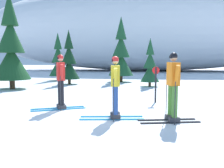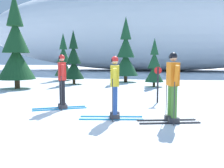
% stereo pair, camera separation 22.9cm
% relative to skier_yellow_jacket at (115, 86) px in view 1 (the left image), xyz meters
% --- Properties ---
extents(ground_plane, '(120.00, 120.00, 0.00)m').
position_rel_skier_yellow_jacket_xyz_m(ground_plane, '(-0.50, 0.35, -0.93)').
color(ground_plane, white).
extents(skier_yellow_jacket, '(1.85, 0.82, 1.76)m').
position_rel_skier_yellow_jacket_xyz_m(skier_yellow_jacket, '(0.00, 0.00, 0.00)').
color(skier_yellow_jacket, '#2893CC').
rests_on(skier_yellow_jacket, ground).
extents(skier_red_jacket, '(1.77, 1.19, 1.83)m').
position_rel_skier_yellow_jacket_xyz_m(skier_red_jacket, '(-1.99, 1.04, 0.03)').
color(skier_red_jacket, '#2893CC').
rests_on(skier_red_jacket, ground).
extents(skier_orange_jacket, '(1.67, 0.83, 1.85)m').
position_rel_skier_yellow_jacket_xyz_m(skier_orange_jacket, '(1.57, -0.11, 0.05)').
color(skier_orange_jacket, black).
rests_on(skier_orange_jacket, ground).
extents(pine_tree_far_left, '(2.09, 2.09, 5.41)m').
position_rel_skier_yellow_jacket_xyz_m(pine_tree_far_left, '(-6.75, 6.02, 1.34)').
color(pine_tree_far_left, '#47301E').
rests_on(pine_tree_far_left, ground).
extents(pine_tree_center_left, '(1.45, 1.45, 3.75)m').
position_rel_skier_yellow_jacket_xyz_m(pine_tree_center_left, '(-6.22, 11.78, 0.64)').
color(pine_tree_center_left, '#47301E').
rests_on(pine_tree_center_left, ground).
extents(pine_tree_center, '(1.40, 1.40, 3.63)m').
position_rel_skier_yellow_jacket_xyz_m(pine_tree_center, '(-4.40, 9.04, 0.59)').
color(pine_tree_center, '#47301E').
rests_on(pine_tree_center, ground).
extents(pine_tree_center_right, '(1.85, 1.85, 4.78)m').
position_rel_skier_yellow_jacket_xyz_m(pine_tree_center_right, '(-1.19, 11.34, 1.08)').
color(pine_tree_center_right, '#47301E').
rests_on(pine_tree_center_right, ground).
extents(pine_tree_far_right, '(1.15, 1.15, 2.97)m').
position_rel_skier_yellow_jacket_xyz_m(pine_tree_far_right, '(0.95, 8.51, 0.32)').
color(pine_tree_far_right, '#47301E').
rests_on(pine_tree_far_right, ground).
extents(snow_ridge_background, '(51.20, 18.08, 12.08)m').
position_rel_skier_yellow_jacket_xyz_m(snow_ridge_background, '(0.16, 29.72, 5.11)').
color(snow_ridge_background, white).
rests_on(snow_ridge_background, ground).
extents(trail_marker_post, '(0.28, 0.07, 1.39)m').
position_rel_skier_yellow_jacket_xyz_m(trail_marker_post, '(1.19, 2.82, -0.13)').
color(trail_marker_post, black).
rests_on(trail_marker_post, ground).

